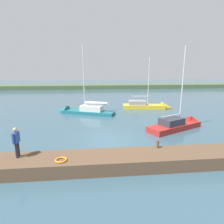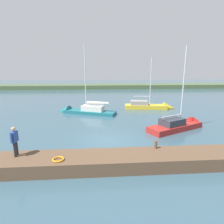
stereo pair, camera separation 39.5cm
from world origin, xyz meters
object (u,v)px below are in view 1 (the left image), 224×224
object	(u,v)px
sailboat_far_left	(180,126)
mooring_post_near	(158,144)
person_on_dock	(16,140)
sailboat_far_right	(81,112)
life_ring_buoy	(61,160)
sailboat_mid_channel	(150,107)

from	to	relation	value
sailboat_far_left	mooring_post_near	bearing A→B (deg)	-152.57
sailboat_far_left	person_on_dock	distance (m)	14.69
sailboat_far_right	sailboat_far_left	bearing A→B (deg)	166.23
life_ring_buoy	sailboat_far_right	distance (m)	14.79
sailboat_far_right	person_on_dock	distance (m)	14.42
sailboat_far_left	person_on_dock	bearing A→B (deg)	-178.93
sailboat_far_right	sailboat_mid_channel	bearing A→B (deg)	-145.73
life_ring_buoy	sailboat_far_right	xyz separation A→B (m)	(-0.11, -14.77, -0.69)
mooring_post_near	life_ring_buoy	world-z (taller)	mooring_post_near
mooring_post_near	person_on_dock	distance (m)	8.42
sailboat_mid_channel	sailboat_far_right	size ratio (longest dim) A/B	0.84
mooring_post_near	sailboat_mid_channel	xyz separation A→B (m)	(-4.40, -15.89, -0.84)
life_ring_buoy	sailboat_far_left	xyz separation A→B (m)	(-10.46, -7.38, -0.67)
life_ring_buoy	sailboat_mid_channel	world-z (taller)	sailboat_mid_channel
sailboat_mid_channel	person_on_dock	distance (m)	20.79
mooring_post_near	sailboat_mid_channel	world-z (taller)	sailboat_mid_channel
sailboat_far_right	life_ring_buoy	bearing A→B (deg)	111.34
life_ring_buoy	person_on_dock	bearing A→B (deg)	-15.51
sailboat_far_left	sailboat_far_right	distance (m)	12.72
person_on_dock	mooring_post_near	bearing A→B (deg)	7.74
sailboat_mid_channel	person_on_dock	size ratio (longest dim) A/B	4.70
sailboat_far_left	sailboat_mid_channel	xyz separation A→B (m)	(0.21, -9.64, 0.03)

